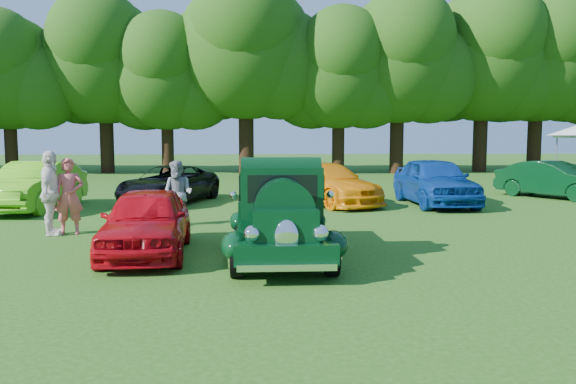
{
  "coord_description": "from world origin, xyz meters",
  "views": [
    {
      "loc": [
        -0.29,
        -9.87,
        2.25
      ],
      "look_at": [
        0.39,
        1.64,
        1.1
      ],
      "focal_mm": 35.0,
      "sensor_mm": 36.0,
      "label": 1
    }
  ],
  "objects": [
    {
      "name": "spectator_white",
      "position": [
        -4.92,
        3.04,
        0.96
      ],
      "size": [
        0.65,
        1.19,
        1.92
      ],
      "primitive_type": "imported",
      "rotation": [
        0.0,
        0.0,
        1.74
      ],
      "color": "silver",
      "rests_on": "ground"
    },
    {
      "name": "back_car_orange",
      "position": [
        2.06,
        8.54,
        0.68
      ],
      "size": [
        3.85,
        5.03,
        1.36
      ],
      "primitive_type": "imported",
      "rotation": [
        0.0,
        0.0,
        0.48
      ],
      "color": "orange",
      "rests_on": "ground"
    },
    {
      "name": "spectator_pink",
      "position": [
        -4.54,
        3.15,
        0.88
      ],
      "size": [
        0.71,
        0.53,
        1.76
      ],
      "primitive_type": "imported",
      "rotation": [
        0.0,
        0.0,
        0.18
      ],
      "color": "#D15756",
      "rests_on": "ground"
    },
    {
      "name": "tree_line",
      "position": [
        -0.05,
        24.35,
        6.83
      ],
      "size": [
        64.38,
        9.86,
        11.8
      ],
      "color": "#311D10",
      "rests_on": "ground"
    },
    {
      "name": "back_car_green",
      "position": [
        10.57,
        9.85,
        0.67
      ],
      "size": [
        3.36,
        4.22,
        1.34
      ],
      "primitive_type": "imported",
      "rotation": [
        0.0,
        0.0,
        0.55
      ],
      "color": "black",
      "rests_on": "ground"
    },
    {
      "name": "red_convertible",
      "position": [
        -2.34,
        0.8,
        0.64
      ],
      "size": [
        1.73,
        3.84,
        1.28
      ],
      "primitive_type": "imported",
      "rotation": [
        0.0,
        0.0,
        0.06
      ],
      "color": "#B20710",
      "rests_on": "ground"
    },
    {
      "name": "spectator_grey",
      "position": [
        -2.21,
        4.21,
        0.82
      ],
      "size": [
        0.97,
        0.87,
        1.64
      ],
      "primitive_type": "imported",
      "rotation": [
        0.0,
        0.0,
        -0.38
      ],
      "color": "gray",
      "rests_on": "ground"
    },
    {
      "name": "back_car_black",
      "position": [
        -3.17,
        9.15,
        0.63
      ],
      "size": [
        3.35,
        4.93,
        1.25
      ],
      "primitive_type": "imported",
      "rotation": [
        0.0,
        0.0,
        -0.31
      ],
      "color": "black",
      "rests_on": "ground"
    },
    {
      "name": "back_car_lime",
      "position": [
        -6.97,
        7.54,
        0.74
      ],
      "size": [
        1.87,
        4.59,
        1.48
      ],
      "primitive_type": "imported",
      "rotation": [
        0.0,
        0.0,
        -0.07
      ],
      "color": "#57B618",
      "rests_on": "ground"
    },
    {
      "name": "back_car_blue",
      "position": [
        5.59,
        8.11,
        0.78
      ],
      "size": [
        1.93,
        4.63,
        1.57
      ],
      "primitive_type": "imported",
      "rotation": [
        0.0,
        0.0,
        0.02
      ],
      "color": "navy",
      "rests_on": "ground"
    },
    {
      "name": "hero_pickup",
      "position": [
        0.18,
        0.42,
        0.74
      ],
      "size": [
        2.04,
        4.37,
        1.71
      ],
      "color": "black",
      "rests_on": "ground"
    },
    {
      "name": "ground",
      "position": [
        0.0,
        0.0,
        0.0
      ],
      "size": [
        120.0,
        120.0,
        0.0
      ],
      "primitive_type": "plane",
      "color": "#215012",
      "rests_on": "ground"
    }
  ]
}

